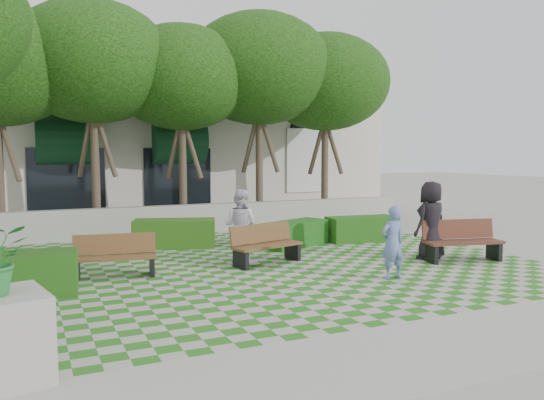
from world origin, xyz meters
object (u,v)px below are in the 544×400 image
hedge_west (12,275)px  person_white (240,226)px  bench_west (115,257)px  hedge_midleft (175,233)px  hedge_midright (295,234)px  hedge_east (362,229)px  person_dark (431,221)px  bench_mid (266,245)px  bench_east (462,241)px  person_blue (393,243)px

hedge_west → person_white: person_white is taller
bench_west → hedge_midleft: 3.43m
hedge_midright → hedge_east: bearing=-0.3°
person_dark → person_white: person_dark is taller
hedge_midleft → hedge_east: bearing=-13.2°
bench_mid → person_dark: size_ratio=0.97×
bench_east → person_dark: (-0.54, 0.43, 0.47)m
hedge_west → person_dark: 8.92m
hedge_east → hedge_midleft: size_ratio=0.94×
person_dark → person_blue: bearing=18.1°
hedge_west → person_blue: size_ratio=1.47×
hedge_east → person_blue: size_ratio=1.36×
hedge_east → bench_mid: bearing=-155.6°
person_blue → hedge_midright: bearing=-90.4°
bench_west → hedge_midleft: (1.95, 2.82, -0.04)m
hedge_midleft → person_white: bearing=-70.1°
hedge_midright → person_white: person_white is taller
hedge_east → hedge_midright: 2.14m
bench_east → hedge_west: bench_east is taller
bench_mid → bench_west: bench_mid is taller
bench_west → person_white: person_white is taller
bench_east → bench_mid: (-4.27, 1.61, -0.03)m
person_white → person_dark: bearing=-153.6°
hedge_midleft → hedge_midright: bearing=-21.8°
person_blue → person_dark: size_ratio=0.79×
hedge_east → hedge_midleft: (-5.13, 1.21, 0.02)m
bench_mid → person_white: size_ratio=1.06×
hedge_west → person_blue: bearing=-14.0°
hedge_midright → bench_mid: bearing=-133.4°
bench_east → hedge_east: bench_east is taller
bench_west → hedge_midleft: bench_west is taller
bench_east → bench_west: bench_east is taller
hedge_west → person_white: (4.71, 1.11, 0.46)m
hedge_midright → person_dark: (2.10, -2.91, 0.59)m
person_white → bench_west: bearing=53.8°
hedge_east → hedge_west: (-8.94, -2.40, 0.03)m
hedge_east → person_blue: (-2.08, -4.11, 0.38)m
bench_east → hedge_midright: size_ratio=0.98×
bench_east → hedge_midright: bench_east is taller
hedge_east → person_white: size_ratio=1.19×
hedge_midright → person_dark: bearing=-54.2°
person_white → bench_mid: bearing=-175.8°
bench_mid → hedge_west: size_ratio=0.83×
person_dark → bench_east: bearing=128.8°
hedge_midleft → person_blue: bearing=-60.2°
bench_east → bench_west: size_ratio=1.12×
hedge_midleft → hedge_west: bearing=-136.6°
person_blue → person_white: 3.54m
hedge_east → person_blue: bearing=-116.9°
hedge_midright → hedge_midleft: 3.22m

